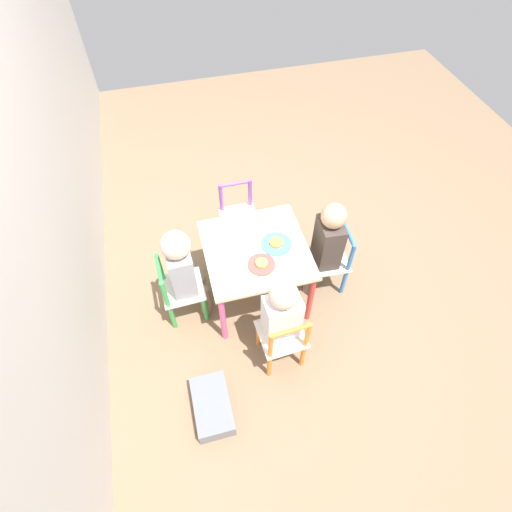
# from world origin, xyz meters

# --- Properties ---
(ground_plane) EXTENTS (6.00, 6.00, 0.00)m
(ground_plane) POSITION_xyz_m (0.00, 0.00, 0.00)
(ground_plane) COLOR #7F664C
(house_wall) EXTENTS (6.00, 0.06, 2.60)m
(house_wall) POSITION_xyz_m (0.00, 1.05, 1.30)
(house_wall) COLOR silver
(house_wall) RESTS_ON ground_plane
(kids_table) EXTENTS (0.63, 0.63, 0.49)m
(kids_table) POSITION_xyz_m (0.00, 0.00, 0.42)
(kids_table) COLOR beige
(kids_table) RESTS_ON ground_plane
(chair_orange) EXTENTS (0.27, 0.27, 0.51)m
(chair_orange) POSITION_xyz_m (-0.51, -0.03, 0.25)
(chair_orange) COLOR silver
(chair_orange) RESTS_ON ground_plane
(chair_blue) EXTENTS (0.28, 0.28, 0.51)m
(chair_blue) POSITION_xyz_m (-0.04, -0.51, 0.25)
(chair_blue) COLOR silver
(chair_blue) RESTS_ON ground_plane
(chair_green) EXTENTS (0.27, 0.27, 0.51)m
(chair_green) POSITION_xyz_m (-0.02, 0.51, 0.25)
(chair_green) COLOR silver
(chair_green) RESTS_ON ground_plane
(chair_purple) EXTENTS (0.26, 0.26, 0.51)m
(chair_purple) POSITION_xyz_m (0.51, -0.00, 0.25)
(chair_purple) COLOR silver
(chair_purple) RESTS_ON ground_plane
(child_left) EXTENTS (0.21, 0.21, 0.74)m
(child_left) POSITION_xyz_m (-0.44, -0.02, 0.44)
(child_left) COLOR #4C608E
(child_left) RESTS_ON ground_plane
(child_front) EXTENTS (0.21, 0.22, 0.77)m
(child_front) POSITION_xyz_m (-0.03, -0.45, 0.45)
(child_front) COLOR #7A6B5B
(child_front) RESTS_ON ground_plane
(child_back) EXTENTS (0.20, 0.22, 0.77)m
(child_back) POSITION_xyz_m (-0.02, 0.45, 0.46)
(child_back) COLOR #7A6B5B
(child_back) RESTS_ON ground_plane
(plate_left) EXTENTS (0.16, 0.16, 0.03)m
(plate_left) POSITION_xyz_m (-0.13, 0.00, 0.50)
(plate_left) COLOR #E54C47
(plate_left) RESTS_ON kids_table
(plate_front) EXTENTS (0.19, 0.19, 0.03)m
(plate_front) POSITION_xyz_m (-0.00, -0.13, 0.50)
(plate_front) COLOR #4C9EE0
(plate_front) RESTS_ON kids_table
(storage_bin) EXTENTS (0.34, 0.20, 0.12)m
(storage_bin) POSITION_xyz_m (-0.72, 0.44, 0.06)
(storage_bin) COLOR slate
(storage_bin) RESTS_ON ground_plane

